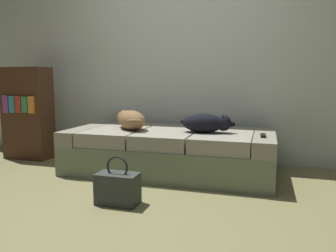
% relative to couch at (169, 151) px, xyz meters
% --- Properties ---
extents(ground_plane, '(10.00, 10.00, 0.00)m').
position_rel_couch_xyz_m(ground_plane, '(0.00, -1.04, -0.22)').
color(ground_plane, olive).
extents(back_wall, '(6.40, 0.10, 2.80)m').
position_rel_couch_xyz_m(back_wall, '(0.00, 0.66, 1.18)').
color(back_wall, silver).
rests_on(back_wall, ground).
extents(couch, '(2.07, 0.95, 0.44)m').
position_rel_couch_xyz_m(couch, '(0.00, 0.00, 0.00)').
color(couch, slate).
rests_on(couch, ground).
extents(dog_tan, '(0.49, 0.49, 0.20)m').
position_rel_couch_xyz_m(dog_tan, '(-0.41, -0.04, 0.32)').
color(dog_tan, olive).
rests_on(dog_tan, couch).
extents(dog_dark, '(0.55, 0.26, 0.19)m').
position_rel_couch_xyz_m(dog_dark, '(0.39, -0.05, 0.32)').
color(dog_dark, black).
rests_on(dog_dark, couch).
extents(tv_remote, '(0.05, 0.15, 0.02)m').
position_rel_couch_xyz_m(tv_remote, '(0.92, -0.14, 0.23)').
color(tv_remote, black).
rests_on(tv_remote, couch).
extents(handbag, '(0.32, 0.18, 0.38)m').
position_rel_couch_xyz_m(handbag, '(-0.13, -0.97, -0.09)').
color(handbag, '#313832').
rests_on(handbag, ground).
extents(bookshelf, '(0.56, 0.30, 1.10)m').
position_rel_couch_xyz_m(bookshelf, '(-1.83, 0.12, 0.33)').
color(bookshelf, '#482C1A').
rests_on(bookshelf, ground).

